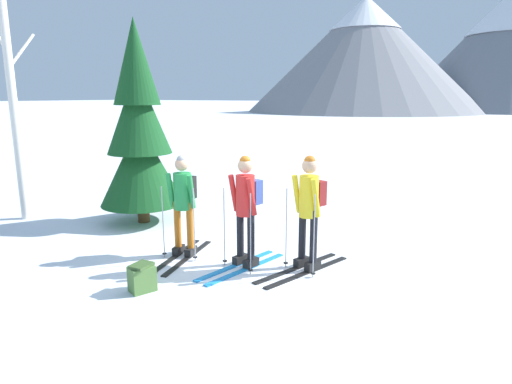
{
  "coord_description": "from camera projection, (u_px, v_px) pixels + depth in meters",
  "views": [
    {
      "loc": [
        3.23,
        -5.69,
        2.54
      ],
      "look_at": [
        0.09,
        0.37,
        1.05
      ],
      "focal_mm": 31.08,
      "sensor_mm": 36.0,
      "label": 1
    }
  ],
  "objects": [
    {
      "name": "ground_plane",
      "position": [
        240.0,
        261.0,
        6.93
      ],
      "size": [
        400.0,
        400.0,
        0.0
      ],
      "primitive_type": "plane",
      "color": "white"
    },
    {
      "name": "skier_in_yellow",
      "position": [
        309.0,
        207.0,
        6.44
      ],
      "size": [
        0.9,
        1.73,
        1.71
      ],
      "color": "black",
      "rests_on": "ground"
    },
    {
      "name": "mountain_ridge_distant",
      "position": [
        449.0,
        50.0,
        71.19
      ],
      "size": [
        57.14,
        52.34,
        20.18
      ],
      "color": "gray",
      "rests_on": "ground"
    },
    {
      "name": "birch_tree_tall",
      "position": [
        13.0,
        99.0,
        8.84
      ],
      "size": [
        0.53,
        0.71,
        4.87
      ],
      "color": "silver",
      "rests_on": "ground"
    },
    {
      "name": "backpack_on_snow_front",
      "position": [
        142.0,
        278.0,
        5.84
      ],
      "size": [
        0.35,
        0.39,
        0.38
      ],
      "color": "#4C7238",
      "rests_on": "ground"
    },
    {
      "name": "skier_in_green",
      "position": [
        183.0,
        200.0,
        7.02
      ],
      "size": [
        0.61,
        1.65,
        1.64
      ],
      "color": "black",
      "rests_on": "ground"
    },
    {
      "name": "skier_in_red",
      "position": [
        246.0,
        205.0,
        6.56
      ],
      "size": [
        0.71,
        1.66,
        1.69
      ],
      "color": "#1E84D1",
      "rests_on": "ground"
    },
    {
      "name": "pine_tree_near",
      "position": [
        139.0,
        133.0,
        8.72
      ],
      "size": [
        1.65,
        1.65,
        3.99
      ],
      "color": "#51381E",
      "rests_on": "ground"
    }
  ]
}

